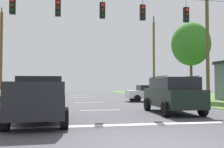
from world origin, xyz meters
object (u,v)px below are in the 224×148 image
Objects in this scene: overhead_signal_span at (103,40)px; utility_pole_far_right at (154,58)px; distant_car_crossing_white at (149,93)px; suv_black at (172,94)px; utility_pole_mid_right at (207,36)px; distant_car_far_parked at (23,95)px; tree_roadside_right at (191,44)px; pickup_truck at (39,99)px; utility_pole_far_left at (1,53)px.

overhead_signal_span is 1.73× the size of utility_pole_far_right.
distant_car_crossing_white is 0.42× the size of utility_pole_far_right.
utility_pole_mid_right reaches higher than suv_black.
distant_car_far_parked is 16.47m from tree_roadside_right.
utility_pole_mid_right reaches higher than pickup_truck.
utility_pole_mid_right is (3.38, -4.51, 4.68)m from distant_car_crossing_white.
pickup_truck is (-3.36, -3.96, -3.30)m from overhead_signal_span.
utility_pole_far_left reaches higher than pickup_truck.
suv_black is (3.65, -1.67, -3.20)m from overhead_signal_span.
utility_pole_far_right is at bearing 2.79° from utility_pole_far_left.
utility_pole_far_left is at bearing 111.15° from distant_car_far_parked.
distant_car_far_parked is 0.56× the size of tree_roadside_right.
tree_roadside_right reaches higher than overhead_signal_span.
utility_pole_far_right is at bearing 36.56° from distant_car_far_parked.
utility_pole_far_right is (14.36, 10.65, 4.15)m from distant_car_far_parked.
distant_car_crossing_white is 0.40× the size of utility_pole_mid_right.
utility_pole_mid_right is at bearing -53.18° from distant_car_crossing_white.
tree_roadside_right is (13.48, 12.56, 4.61)m from pickup_truck.
tree_roadside_right is at bearing 5.10° from distant_car_crossing_white.
utility_pole_far_right is at bearing 90.00° from utility_pole_mid_right.
distant_car_crossing_white is at bearing 78.64° from suv_black.
pickup_truck is 20.60m from utility_pole_far_left.
utility_pole_far_left is (-18.14, 11.70, -0.42)m from utility_pole_mid_right.
pickup_truck is at bearing -137.00° from tree_roadside_right.
distant_car_crossing_white is at bearing 53.55° from pickup_truck.
distant_car_far_parked is at bearing 101.79° from pickup_truck.
tree_roadside_right reaches higher than distant_car_crossing_white.
utility_pole_mid_right is at bearing -102.76° from tree_roadside_right.
tree_roadside_right is (10.12, 8.60, 1.32)m from overhead_signal_span.
suv_black is 19.13m from utility_pole_far_right.
pickup_truck is 24.04m from utility_pole_far_right.
utility_pole_far_left is at bearing 106.63° from pickup_truck.
utility_pole_mid_right is 1.40× the size of tree_roadside_right.
suv_black is (7.00, 2.29, 0.09)m from pickup_truck.
suv_black is at bearing -135.02° from utility_pole_mid_right.
overhead_signal_span reaches higher than suv_black.
overhead_signal_span is 3.64× the size of suv_black.
distant_car_far_parked is (-2.00, 9.58, -0.18)m from pickup_truck.
utility_pole_far_right reaches higher than suv_black.
overhead_signal_span is 9.81m from utility_pole_mid_right.
overhead_signal_span is 2.29× the size of tree_roadside_right.
distant_car_crossing_white is 0.99× the size of distant_car_far_parked.
pickup_truck is 7.37m from suv_black.
distant_car_far_parked is (-9.00, 7.29, -0.27)m from suv_black.
utility_pole_far_left is at bearing -177.21° from utility_pole_far_right.
utility_pole_far_right is at bearing 73.36° from suv_black.
pickup_truck is at bearing -161.87° from suv_black.
utility_pole_far_right reaches higher than tree_roadside_right.
utility_pole_mid_right is 5.04m from tree_roadside_right.
distant_car_crossing_white is (1.98, 9.87, -0.27)m from suv_black.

